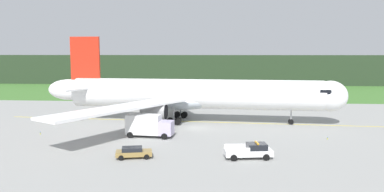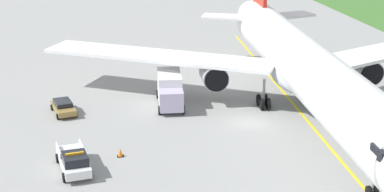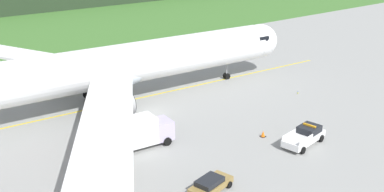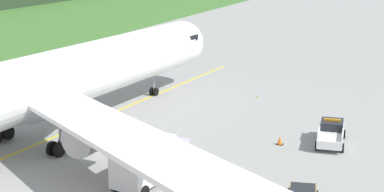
% 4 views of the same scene
% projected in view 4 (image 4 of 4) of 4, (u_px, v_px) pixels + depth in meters
% --- Properties ---
extents(ground, '(320.00, 320.00, 0.00)m').
position_uv_depth(ground, '(112.00, 144.00, 51.36)').
color(ground, gray).
extents(taxiway_centerline_main, '(70.69, 5.25, 0.01)m').
position_uv_depth(taxiway_centerline_main, '(55.00, 137.00, 53.26)').
color(taxiway_centerline_main, yellow).
rests_on(taxiway_centerline_main, ground).
extents(airliner, '(54.12, 52.71, 15.27)m').
position_uv_depth(airliner, '(46.00, 84.00, 51.38)').
color(airliner, white).
rests_on(airliner, ground).
extents(ops_pickup_truck, '(5.81, 2.95, 1.94)m').
position_uv_depth(ops_pickup_truck, '(331.00, 133.00, 51.33)').
color(ops_pickup_truck, white).
rests_on(ops_pickup_truck, ground).
extents(catering_truck, '(7.07, 3.28, 3.47)m').
position_uv_depth(catering_truck, '(149.00, 159.00, 42.60)').
color(catering_truck, '#B5AACC').
rests_on(catering_truck, ground).
extents(apron_cone, '(0.56, 0.56, 0.71)m').
position_uv_depth(apron_cone, '(280.00, 141.00, 51.09)').
color(apron_cone, black).
rests_on(apron_cone, ground).
extents(taxiway_edge_light_east, '(0.12, 0.12, 0.40)m').
position_uv_depth(taxiway_edge_light_east, '(257.00, 97.00, 66.04)').
color(taxiway_edge_light_east, yellow).
rests_on(taxiway_edge_light_east, ground).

